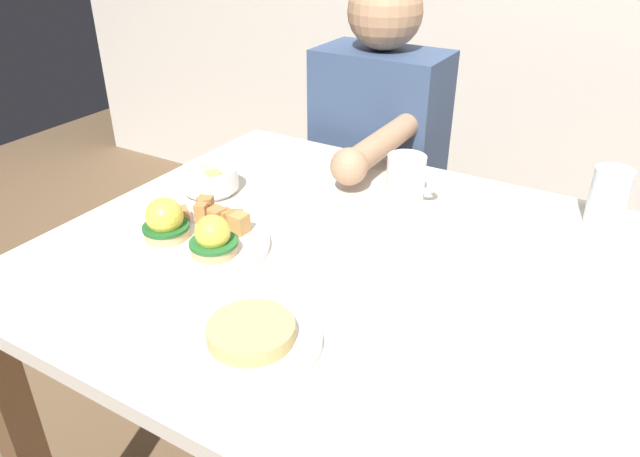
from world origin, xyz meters
name	(u,v)px	position (x,y,z in m)	size (l,w,h in m)	color
dining_table	(381,317)	(0.00, 0.00, 0.63)	(1.20, 0.90, 0.74)	silver
eggs_benedict_plate	(193,236)	(-0.32, -0.12, 0.76)	(0.27, 0.27, 0.09)	white
fruit_bowl	(210,179)	(-0.45, 0.08, 0.77)	(0.12, 0.12, 0.06)	white
coffee_mug	(407,176)	(-0.08, 0.26, 0.79)	(0.11, 0.08, 0.09)	white
fork	(473,267)	(0.13, 0.08, 0.74)	(0.07, 0.15, 0.00)	silver
water_glass_near	(608,200)	(0.29, 0.36, 0.79)	(0.07, 0.07, 0.11)	silver
side_plate	(251,337)	(-0.07, -0.28, 0.75)	(0.20, 0.20, 0.04)	white
diner_person	(374,162)	(-0.31, 0.60, 0.65)	(0.34, 0.54, 1.14)	#33333D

